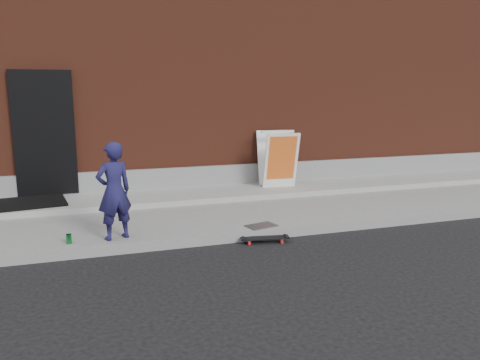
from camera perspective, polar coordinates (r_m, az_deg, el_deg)
name	(u,v)px	position (r m, az deg, el deg)	size (l,w,h in m)	color
ground	(229,243)	(6.78, -1.31, -7.74)	(80.00, 80.00, 0.00)	black
sidewalk	(205,213)	(8.15, -4.33, -4.01)	(20.00, 3.00, 0.15)	slate
apron	(193,195)	(8.97, -5.69, -1.82)	(20.00, 1.20, 0.10)	gray
building	(156,78)	(13.29, -10.19, 12.16)	(20.00, 8.10, 5.00)	#60291A
child	(114,191)	(6.56, -15.12, -1.31)	(0.49, 0.32, 1.35)	#1C1946
skateboard	(265,238)	(6.81, 3.04, -7.12)	(0.71, 0.29, 0.08)	red
pizza_sign	(278,158)	(9.47, 4.62, 2.65)	(0.73, 0.84, 1.13)	white
soda_can	(69,239)	(6.69, -20.13, -6.76)	(0.07, 0.07, 0.13)	#187C34
doormat	(28,203)	(8.82, -24.43, -2.53)	(1.20, 0.97, 0.03)	black
utility_plate	(261,226)	(7.09, 2.63, -5.60)	(0.45, 0.29, 0.01)	#505055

